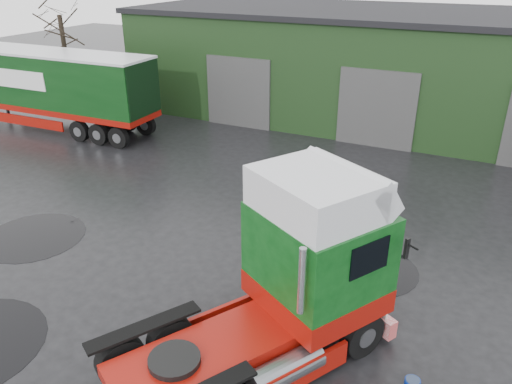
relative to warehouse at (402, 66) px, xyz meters
The scene contains 8 objects.
ground 20.35m from the warehouse, 95.71° to the right, with size 100.00×100.00×0.00m, color black.
warehouse is the anchor object (origin of this frame).
hero_tractor 23.04m from the warehouse, 87.36° to the right, with size 3.21×7.57×4.70m, color #0D4614, non-canonical shape.
trailer_left 21.16m from the warehouse, 148.38° to the right, with size 2.94×14.36×4.46m, color silver, non-canonical shape.
tree_left 20.64m from the warehouse, 157.17° to the right, with size 4.40×4.40×8.50m, color black, non-canonical shape.
tree_back_a 12.90m from the warehouse, 128.66° to the left, with size 4.40×4.40×9.50m, color black, non-canonical shape.
puddle_1 18.05m from the warehouse, 81.01° to the right, with size 3.01×3.01×0.01m, color black.
puddle_2 22.68m from the warehouse, 112.51° to the right, with size 3.57×3.57×0.01m, color black.
Camera 1 is at (7.30, -11.20, 9.04)m, focal length 35.00 mm.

